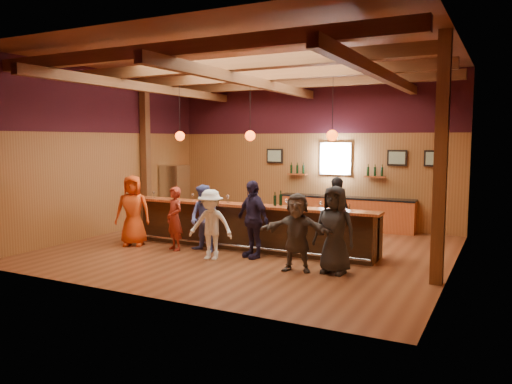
{
  "coord_description": "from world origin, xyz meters",
  "views": [
    {
      "loc": [
        5.46,
        -10.37,
        2.61
      ],
      "look_at": [
        0.0,
        0.3,
        1.35
      ],
      "focal_mm": 35.0,
      "sensor_mm": 36.0,
      "label": 1
    }
  ],
  "objects_px": {
    "customer_brown": "(297,232)",
    "ice_bucket": "(254,200)",
    "customer_white": "(211,225)",
    "stainless_fridge": "(175,193)",
    "customer_orange": "(133,210)",
    "customer_redvest": "(175,219)",
    "bar_counter": "(254,227)",
    "bartender": "(336,212)",
    "customer_navy": "(253,219)",
    "bottle_a": "(275,200)",
    "customer_denim": "(204,219)",
    "back_bar_cabinet": "(345,213)",
    "customer_dark": "(335,230)"
  },
  "relations": [
    {
      "from": "customer_brown",
      "to": "ice_bucket",
      "type": "relative_size",
      "value": 6.59
    },
    {
      "from": "customer_white",
      "to": "stainless_fridge",
      "type": "bearing_deg",
      "value": 124.76
    },
    {
      "from": "ice_bucket",
      "to": "customer_brown",
      "type": "bearing_deg",
      "value": -36.22
    },
    {
      "from": "customer_orange",
      "to": "customer_redvest",
      "type": "distance_m",
      "value": 1.25
    },
    {
      "from": "bar_counter",
      "to": "bartender",
      "type": "xyz_separation_m",
      "value": [
        1.75,
        0.98,
        0.34
      ]
    },
    {
      "from": "customer_white",
      "to": "customer_navy",
      "type": "distance_m",
      "value": 0.93
    },
    {
      "from": "stainless_fridge",
      "to": "bottle_a",
      "type": "height_order",
      "value": "stainless_fridge"
    },
    {
      "from": "customer_denim",
      "to": "customer_brown",
      "type": "distance_m",
      "value": 2.63
    },
    {
      "from": "customer_redvest",
      "to": "bartender",
      "type": "xyz_separation_m",
      "value": [
        3.32,
        2.01,
        0.11
      ]
    },
    {
      "from": "bartender",
      "to": "bar_counter",
      "type": "bearing_deg",
      "value": 25.57
    },
    {
      "from": "back_bar_cabinet",
      "to": "customer_white",
      "type": "height_order",
      "value": "customer_white"
    },
    {
      "from": "stainless_fridge",
      "to": "bottle_a",
      "type": "bearing_deg",
      "value": -29.56
    },
    {
      "from": "customer_navy",
      "to": "bartender",
      "type": "xyz_separation_m",
      "value": [
        1.33,
        1.83,
        0.0
      ]
    },
    {
      "from": "customer_white",
      "to": "customer_navy",
      "type": "relative_size",
      "value": 0.89
    },
    {
      "from": "ice_bucket",
      "to": "stainless_fridge",
      "type": "bearing_deg",
      "value": 146.93
    },
    {
      "from": "customer_navy",
      "to": "customer_brown",
      "type": "height_order",
      "value": "customer_navy"
    },
    {
      "from": "bar_counter",
      "to": "bartender",
      "type": "distance_m",
      "value": 2.03
    },
    {
      "from": "back_bar_cabinet",
      "to": "bartender",
      "type": "xyz_separation_m",
      "value": [
        0.56,
        -2.59,
        0.39
      ]
    },
    {
      "from": "back_bar_cabinet",
      "to": "customer_brown",
      "type": "distance_m",
      "value": 5.09
    },
    {
      "from": "back_bar_cabinet",
      "to": "stainless_fridge",
      "type": "height_order",
      "value": "stainless_fridge"
    },
    {
      "from": "bar_counter",
      "to": "stainless_fridge",
      "type": "relative_size",
      "value": 3.5
    },
    {
      "from": "customer_white",
      "to": "customer_navy",
      "type": "height_order",
      "value": "customer_navy"
    },
    {
      "from": "customer_denim",
      "to": "customer_dark",
      "type": "xyz_separation_m",
      "value": [
        3.28,
        -0.41,
        0.08
      ]
    },
    {
      "from": "bottle_a",
      "to": "bar_counter",
      "type": "bearing_deg",
      "value": 158.22
    },
    {
      "from": "back_bar_cabinet",
      "to": "customer_white",
      "type": "distance_m",
      "value": 5.23
    },
    {
      "from": "customer_white",
      "to": "ice_bucket",
      "type": "height_order",
      "value": "customer_white"
    },
    {
      "from": "customer_dark",
      "to": "customer_orange",
      "type": "bearing_deg",
      "value": -179.12
    },
    {
      "from": "customer_dark",
      "to": "ice_bucket",
      "type": "height_order",
      "value": "customer_dark"
    },
    {
      "from": "customer_navy",
      "to": "bartender",
      "type": "relative_size",
      "value": 0.99
    },
    {
      "from": "ice_bucket",
      "to": "bartender",
      "type": "bearing_deg",
      "value": 40.24
    },
    {
      "from": "bar_counter",
      "to": "customer_dark",
      "type": "bearing_deg",
      "value": -27.87
    },
    {
      "from": "customer_dark",
      "to": "bartender",
      "type": "height_order",
      "value": "bartender"
    },
    {
      "from": "customer_brown",
      "to": "ice_bucket",
      "type": "xyz_separation_m",
      "value": [
        -1.55,
        1.13,
        0.44
      ]
    },
    {
      "from": "bartender",
      "to": "bottle_a",
      "type": "height_order",
      "value": "bartender"
    },
    {
      "from": "bar_counter",
      "to": "bottle_a",
      "type": "bearing_deg",
      "value": -21.78
    },
    {
      "from": "bar_counter",
      "to": "ice_bucket",
      "type": "xyz_separation_m",
      "value": [
        0.18,
        -0.35,
        0.71
      ]
    },
    {
      "from": "back_bar_cabinet",
      "to": "customer_redvest",
      "type": "height_order",
      "value": "customer_redvest"
    },
    {
      "from": "bottle_a",
      "to": "customer_brown",
      "type": "bearing_deg",
      "value": -49.22
    },
    {
      "from": "ice_bucket",
      "to": "customer_redvest",
      "type": "bearing_deg",
      "value": -158.69
    },
    {
      "from": "customer_navy",
      "to": "back_bar_cabinet",
      "type": "bearing_deg",
      "value": 105.5
    },
    {
      "from": "customer_dark",
      "to": "bartender",
      "type": "bearing_deg",
      "value": 110.52
    },
    {
      "from": "back_bar_cabinet",
      "to": "ice_bucket",
      "type": "xyz_separation_m",
      "value": [
        -1.0,
        -3.92,
        0.75
      ]
    },
    {
      "from": "customer_denim",
      "to": "customer_navy",
      "type": "relative_size",
      "value": 0.91
    },
    {
      "from": "customer_denim",
      "to": "ice_bucket",
      "type": "xyz_separation_m",
      "value": [
        1.02,
        0.53,
        0.44
      ]
    },
    {
      "from": "stainless_fridge",
      "to": "customer_denim",
      "type": "height_order",
      "value": "stainless_fridge"
    },
    {
      "from": "back_bar_cabinet",
      "to": "customer_denim",
      "type": "distance_m",
      "value": 4.9
    },
    {
      "from": "customer_brown",
      "to": "bartender",
      "type": "xyz_separation_m",
      "value": [
        0.02,
        2.46,
        0.08
      ]
    },
    {
      "from": "back_bar_cabinet",
      "to": "bartender",
      "type": "bearing_deg",
      "value": -77.77
    },
    {
      "from": "customer_dark",
      "to": "ice_bucket",
      "type": "bearing_deg",
      "value": 160.81
    },
    {
      "from": "customer_orange",
      "to": "customer_navy",
      "type": "bearing_deg",
      "value": -22.41
    }
  ]
}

